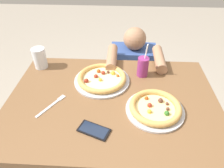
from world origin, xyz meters
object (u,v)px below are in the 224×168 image
object	(u,v)px
pizza_far	(102,79)
water_cup_clear	(40,58)
cell_phone	(94,130)
diner_seated	(132,81)
fork	(52,105)
pizza_near	(155,108)
drink_cup_colored	(143,67)

from	to	relation	value
pizza_far	water_cup_clear	size ratio (longest dim) A/B	2.47
cell_phone	diner_seated	distance (m)	0.93
fork	diner_seated	xyz separation A→B (m)	(0.46, 0.68, -0.34)
pizza_near	water_cup_clear	size ratio (longest dim) A/B	2.21
pizza_near	cell_phone	distance (m)	0.34
cell_phone	pizza_near	bearing A→B (deg)	26.17
water_cup_clear	cell_phone	world-z (taller)	water_cup_clear
fork	pizza_far	bearing A→B (deg)	42.30
pizza_far	diner_seated	xyz separation A→B (m)	(0.21, 0.45, -0.35)
diner_seated	pizza_far	bearing A→B (deg)	-115.45
water_cup_clear	pizza_near	bearing A→B (deg)	-27.45
pizza_far	fork	distance (m)	0.34
pizza_near	water_cup_clear	bearing A→B (deg)	152.55
cell_phone	water_cup_clear	bearing A→B (deg)	128.89
fork	cell_phone	xyz separation A→B (m)	(0.25, -0.16, 0.00)
fork	diner_seated	world-z (taller)	diner_seated
water_cup_clear	diner_seated	distance (m)	0.82
water_cup_clear	fork	size ratio (longest dim) A/B	0.76
drink_cup_colored	diner_seated	distance (m)	0.54
water_cup_clear	diner_seated	bearing A→B (deg)	25.86
water_cup_clear	diner_seated	xyz separation A→B (m)	(0.64, 0.31, -0.41)
drink_cup_colored	cell_phone	xyz separation A→B (m)	(-0.25, -0.47, -0.06)
pizza_near	pizza_far	bearing A→B (deg)	141.51
pizza_far	fork	bearing A→B (deg)	-137.70
pizza_near	diner_seated	size ratio (longest dim) A/B	0.34
water_cup_clear	cell_phone	size ratio (longest dim) A/B	0.83
drink_cup_colored	water_cup_clear	distance (m)	0.68
diner_seated	water_cup_clear	bearing A→B (deg)	-154.14
water_cup_clear	drink_cup_colored	bearing A→B (deg)	-4.92
drink_cup_colored	diner_seated	bearing A→B (deg)	96.01
pizza_near	fork	size ratio (longest dim) A/B	1.68
cell_phone	fork	bearing A→B (deg)	146.80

